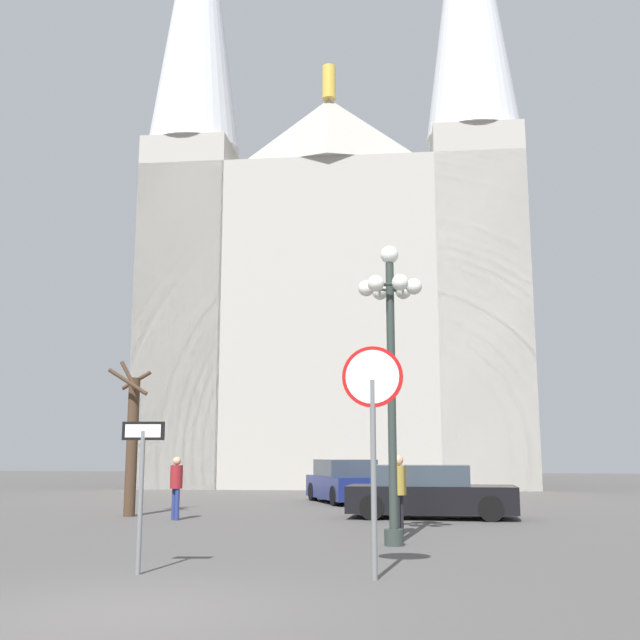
# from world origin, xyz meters

# --- Properties ---
(ground_plane) EXTENTS (120.00, 120.00, 0.00)m
(ground_plane) POSITION_xyz_m (0.00, 0.00, 0.00)
(ground_plane) COLOR #514F4C
(cathedral) EXTENTS (20.24, 13.72, 36.91)m
(cathedral) POSITION_xyz_m (-2.81, 32.05, 11.31)
(cathedral) COLOR #ADA89E
(cathedral) RESTS_ON ground
(stop_sign) EXTENTS (0.87, 0.08, 3.19)m
(stop_sign) POSITION_xyz_m (2.44, 2.61, 2.27)
(stop_sign) COLOR slate
(stop_sign) RESTS_ON ground
(one_way_arrow_sign) EXTENTS (0.62, 0.12, 2.14)m
(one_way_arrow_sign) POSITION_xyz_m (-0.91, 2.49, 1.38)
(one_way_arrow_sign) COLOR slate
(one_way_arrow_sign) RESTS_ON ground
(street_lamp) EXTENTS (1.26, 1.13, 5.74)m
(street_lamp) POSITION_xyz_m (2.36, 6.53, 3.83)
(street_lamp) COLOR #2D3833
(street_lamp) RESTS_ON ground
(bare_tree) EXTENTS (1.14, 1.18, 4.21)m
(bare_tree) POSITION_xyz_m (-5.26, 11.82, 2.05)
(bare_tree) COLOR #473323
(bare_tree) RESTS_ON ground
(parked_car_near_black) EXTENTS (4.42, 1.89, 1.38)m
(parked_car_near_black) POSITION_xyz_m (2.77, 12.72, 0.65)
(parked_car_near_black) COLOR black
(parked_car_near_black) RESTS_ON ground
(parked_car_far_navy) EXTENTS (3.46, 4.58, 1.47)m
(parked_car_far_navy) POSITION_xyz_m (-0.33, 18.65, 0.69)
(parked_car_far_navy) COLOR navy
(parked_car_far_navy) RESTS_ON ground
(pedestrian_walking) EXTENTS (0.32, 0.32, 1.60)m
(pedestrian_walking) POSITION_xyz_m (-3.62, 10.98, 0.96)
(pedestrian_walking) COLOR navy
(pedestrian_walking) RESTS_ON ground
(pedestrian_standing) EXTENTS (0.32, 0.32, 1.65)m
(pedestrian_standing) POSITION_xyz_m (2.32, 8.41, 1.00)
(pedestrian_standing) COLOR black
(pedestrian_standing) RESTS_ON ground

